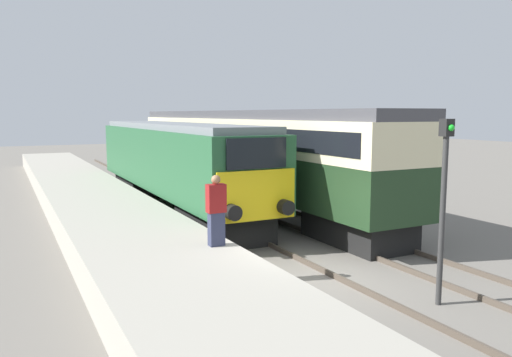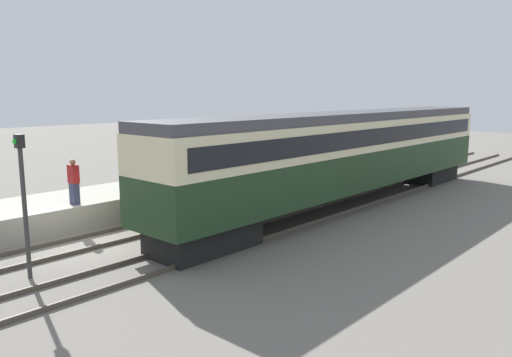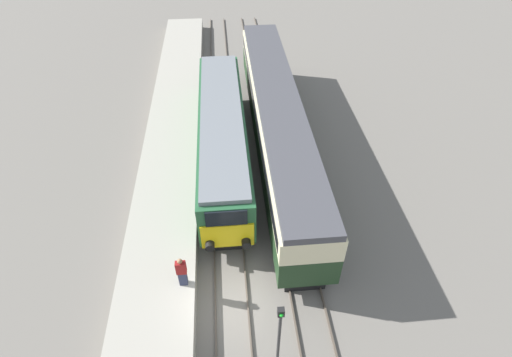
{
  "view_description": "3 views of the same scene",
  "coord_description": "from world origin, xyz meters",
  "px_view_note": "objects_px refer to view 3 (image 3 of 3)",
  "views": [
    {
      "loc": [
        -6.45,
        -9.89,
        4.06
      ],
      "look_at": [
        0.0,
        2.73,
        2.22
      ],
      "focal_mm": 35.0,
      "sensor_mm": 36.0,
      "label": 1
    },
    {
      "loc": [
        15.1,
        -8.04,
        5.04
      ],
      "look_at": [
        1.7,
        6.73,
        1.6
      ],
      "focal_mm": 35.0,
      "sensor_mm": 36.0,
      "label": 2
    },
    {
      "loc": [
        0.22,
        -9.48,
        16.1
      ],
      "look_at": [
        1.7,
        6.73,
        1.6
      ],
      "focal_mm": 28.0,
      "sensor_mm": 36.0,
      "label": 3
    }
  ],
  "objects_px": {
    "passenger_carriage": "(277,118)",
    "person_on_platform": "(182,272)",
    "signal_post": "(279,333)",
    "locomotive": "(223,134)"
  },
  "relations": [
    {
      "from": "signal_post",
      "to": "locomotive",
      "type": "bearing_deg",
      "value": 97.5
    },
    {
      "from": "locomotive",
      "to": "signal_post",
      "type": "distance_m",
      "value": 13.02
    },
    {
      "from": "passenger_carriage",
      "to": "signal_post",
      "type": "height_order",
      "value": "passenger_carriage"
    },
    {
      "from": "locomotive",
      "to": "passenger_carriage",
      "type": "xyz_separation_m",
      "value": [
        3.4,
        0.72,
        0.48
      ]
    },
    {
      "from": "locomotive",
      "to": "passenger_carriage",
      "type": "height_order",
      "value": "passenger_carriage"
    },
    {
      "from": "locomotive",
      "to": "passenger_carriage",
      "type": "distance_m",
      "value": 3.51
    },
    {
      "from": "signal_post",
      "to": "person_on_platform",
      "type": "bearing_deg",
      "value": 137.81
    },
    {
      "from": "passenger_carriage",
      "to": "person_on_platform",
      "type": "height_order",
      "value": "passenger_carriage"
    },
    {
      "from": "person_on_platform",
      "to": "signal_post",
      "type": "bearing_deg",
      "value": -42.19
    },
    {
      "from": "passenger_carriage",
      "to": "person_on_platform",
      "type": "bearing_deg",
      "value": -117.9
    }
  ]
}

